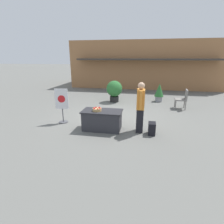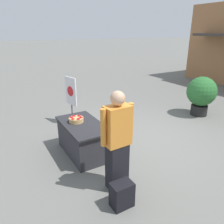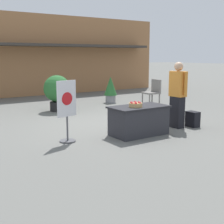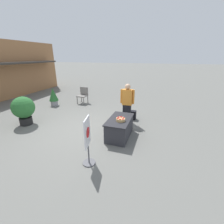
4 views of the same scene
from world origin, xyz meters
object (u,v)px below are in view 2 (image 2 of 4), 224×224
Objects in this scene: display_table at (83,138)px; apple_basket at (76,119)px; person_visitor at (117,141)px; backpack at (122,195)px; poster_board at (71,100)px; potted_plant_near_left at (201,93)px.

apple_basket is (-0.17, -0.08, 0.41)m from display_table.
person_visitor reaches higher than backpack.
apple_basket is at bearing -155.32° from display_table.
person_visitor is at bearing 70.62° from poster_board.
apple_basket is at bearing 178.46° from backpack.
poster_board is at bearing 171.52° from backpack.
display_table is 0.82× the size of person_visitor.
backpack is (1.93, -0.05, -0.56)m from apple_basket.
poster_board reaches higher than apple_basket.
person_visitor reaches higher than display_table.
backpack is at bearing -1.54° from apple_basket.
potted_plant_near_left is (-0.28, 4.19, 0.37)m from display_table.
apple_basket is at bearing 2.67° from person_visitor.
apple_basket is 1.63m from poster_board.
apple_basket reaches higher than backpack.
person_visitor is at bearing -68.58° from potted_plant_near_left.
poster_board is (-3.49, 0.52, 0.52)m from backpack.
display_table is 4.52× the size of apple_basket.
poster_board is (-3.06, 0.35, -0.17)m from person_visitor.
poster_board reaches higher than potted_plant_near_left.
apple_basket is 0.75× the size of backpack.
poster_board is at bearing 163.25° from apple_basket.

